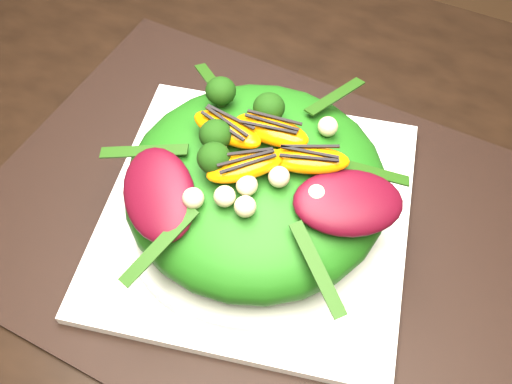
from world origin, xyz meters
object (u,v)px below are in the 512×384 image
at_px(plate_base, 256,215).
at_px(lettuce_mound, 256,184).
at_px(salad_bowl, 256,207).
at_px(orange_segment, 254,135).
at_px(dining_table, 350,311).
at_px(placemat, 256,219).

distance_m(plate_base, lettuce_mound, 0.05).
xyz_separation_m(plate_base, salad_bowl, (0.00, 0.00, 0.01)).
xyz_separation_m(lettuce_mound, orange_segment, (-0.01, 0.01, 0.05)).
distance_m(dining_table, salad_bowl, 0.13).
height_order(dining_table, lettuce_mound, dining_table).
bearing_deg(lettuce_mound, dining_table, -18.58).
xyz_separation_m(plate_base, lettuce_mound, (-0.00, -0.00, 0.05)).
bearing_deg(orange_segment, salad_bowl, -56.40).
xyz_separation_m(dining_table, plate_base, (-0.12, 0.04, 0.03)).
relative_size(placemat, lettuce_mound, 2.24).
height_order(placemat, lettuce_mound, lettuce_mound).
relative_size(plate_base, orange_segment, 4.31).
xyz_separation_m(dining_table, placemat, (-0.12, 0.04, 0.02)).
bearing_deg(dining_table, lettuce_mound, 161.42).
bearing_deg(plate_base, placemat, 180.00).
bearing_deg(placemat, lettuce_mound, -26.57).
xyz_separation_m(dining_table, lettuce_mound, (-0.12, 0.04, 0.08)).
relative_size(lettuce_mound, orange_segment, 3.53).
distance_m(dining_table, orange_segment, 0.19).
distance_m(placemat, plate_base, 0.01).
height_order(placemat, orange_segment, orange_segment).
bearing_deg(lettuce_mound, plate_base, 26.57).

